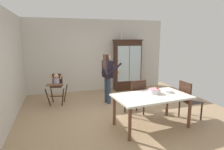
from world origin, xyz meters
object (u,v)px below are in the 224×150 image
at_px(serving_bowl, 169,91).
at_px(dining_chair_far_side, 136,95).
at_px(adult_person, 108,73).
at_px(birthday_cake, 154,91).
at_px(high_chair_with_toddler, 56,83).
at_px(dining_chair_right_end, 188,98).
at_px(ceramic_vase, 122,36).
at_px(dining_table, 152,99).
at_px(china_cabinet, 127,65).

height_order(serving_bowl, dining_chair_far_side, dining_chair_far_side).
xyz_separation_m(adult_person, birthday_cake, (0.66, -1.73, -0.17)).
xyz_separation_m(high_chair_with_toddler, dining_chair_right_end, (3.11, -2.09, -0.10)).
bearing_deg(birthday_cake, ceramic_vase, 85.16).
distance_m(dining_table, birthday_cake, 0.24).
height_order(adult_person, serving_bowl, adult_person).
distance_m(china_cabinet, ceramic_vase, 1.12).
distance_m(ceramic_vase, birthday_cake, 3.35).
bearing_deg(high_chair_with_toddler, serving_bowl, -25.66).
height_order(china_cabinet, serving_bowl, china_cabinet).
distance_m(high_chair_with_toddler, dining_chair_far_side, 2.49).
height_order(high_chair_with_toddler, birthday_cake, high_chair_with_toddler).
bearing_deg(serving_bowl, ceramic_vase, 91.89).
bearing_deg(dining_chair_right_end, ceramic_vase, 10.40).
xyz_separation_m(china_cabinet, dining_chair_right_end, (0.41, -3.10, -0.43)).
bearing_deg(serving_bowl, dining_table, -168.06).
xyz_separation_m(china_cabinet, ceramic_vase, (-0.25, 0.00, 1.09)).
relative_size(adult_person, dining_chair_right_end, 1.59).
bearing_deg(china_cabinet, high_chair_with_toddler, -159.39).
xyz_separation_m(birthday_cake, dining_chair_far_side, (-0.20, 0.56, -0.24)).
bearing_deg(adult_person, dining_table, -176.68).
bearing_deg(dining_table, ceramic_vase, 82.97).
bearing_deg(birthday_cake, serving_bowl, -4.40).
xyz_separation_m(china_cabinet, dining_chair_far_side, (-0.71, -2.52, -0.43)).
bearing_deg(china_cabinet, dining_chair_far_side, -105.78).
distance_m(china_cabinet, high_chair_with_toddler, 2.89).
height_order(adult_person, dining_chair_far_side, adult_person).
bearing_deg(dining_table, dining_chair_right_end, 5.99).
bearing_deg(adult_person, birthday_cake, -171.52).
bearing_deg(dining_chair_far_side, birthday_cake, 103.98).
bearing_deg(high_chair_with_toddler, dining_chair_right_end, -20.16).
bearing_deg(ceramic_vase, birthday_cake, -94.84).
distance_m(ceramic_vase, dining_chair_right_end, 3.52).
bearing_deg(ceramic_vase, dining_chair_right_end, -77.98).
height_order(china_cabinet, adult_person, china_cabinet).
relative_size(dining_table, dining_chair_right_end, 1.85).
bearing_deg(dining_chair_right_end, china_cabinet, 5.99).
distance_m(adult_person, dining_chair_right_end, 2.40).
xyz_separation_m(adult_person, dining_chair_far_side, (0.46, -1.17, -0.41)).
xyz_separation_m(ceramic_vase, dining_chair_right_end, (0.66, -3.10, -1.52)).
bearing_deg(dining_chair_right_end, adult_person, 40.43).
distance_m(high_chair_with_toddler, serving_bowl, 3.30).
distance_m(dining_table, serving_bowl, 0.52).
distance_m(china_cabinet, birthday_cake, 3.13).
height_order(dining_table, serving_bowl, serving_bowl).
xyz_separation_m(birthday_cake, serving_bowl, (0.36, -0.03, -0.03)).
xyz_separation_m(dining_table, dining_chair_far_side, (-0.07, 0.70, -0.10)).
height_order(high_chair_with_toddler, dining_chair_right_end, dining_chair_right_end).
relative_size(ceramic_vase, high_chair_with_toddler, 0.28).
height_order(ceramic_vase, birthday_cake, ceramic_vase).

